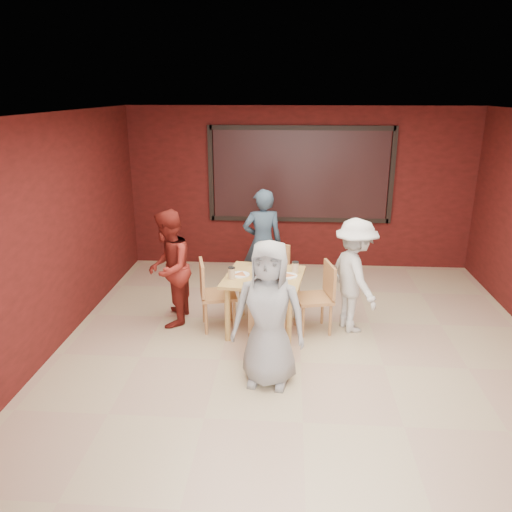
# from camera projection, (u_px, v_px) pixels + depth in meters

# --- Properties ---
(floor) EXTENTS (7.00, 7.00, 0.00)m
(floor) POSITION_uv_depth(u_px,v_px,m) (301.00, 362.00, 5.86)
(floor) COLOR tan
(floor) RESTS_ON ground
(window_blinds) EXTENTS (3.00, 0.02, 1.50)m
(window_blinds) POSITION_uv_depth(u_px,v_px,m) (300.00, 175.00, 8.60)
(window_blinds) COLOR black
(dining_table) EXTENTS (1.10, 1.10, 0.92)m
(dining_table) POSITION_uv_depth(u_px,v_px,m) (264.00, 282.00, 6.46)
(dining_table) COLOR tan
(dining_table) RESTS_ON floor
(chair_front) EXTENTS (0.41, 0.41, 0.84)m
(chair_front) POSITION_uv_depth(u_px,v_px,m) (267.00, 326.00, 5.71)
(chair_front) COLOR #C1754B
(chair_front) RESTS_ON floor
(chair_back) EXTENTS (0.60, 0.60, 0.96)m
(chair_back) POSITION_uv_depth(u_px,v_px,m) (271.00, 274.00, 7.14)
(chair_back) COLOR #C1754B
(chair_back) RESTS_ON floor
(chair_left) EXTENTS (0.55, 0.55, 0.94)m
(chair_left) POSITION_uv_depth(u_px,v_px,m) (212.00, 291.00, 6.56)
(chair_left) COLOR #C1754B
(chair_left) RESTS_ON floor
(chair_right) EXTENTS (0.54, 0.54, 0.93)m
(chair_right) POSITION_uv_depth(u_px,v_px,m) (320.00, 293.00, 6.49)
(chair_right) COLOR #C1754B
(chair_right) RESTS_ON floor
(diner_front) EXTENTS (0.85, 0.62, 1.61)m
(diner_front) POSITION_uv_depth(u_px,v_px,m) (269.00, 314.00, 5.23)
(diner_front) COLOR gray
(diner_front) RESTS_ON floor
(diner_back) EXTENTS (0.67, 0.52, 1.66)m
(diner_back) POSITION_uv_depth(u_px,v_px,m) (263.00, 243.00, 7.61)
(diner_back) COLOR #324559
(diner_back) RESTS_ON floor
(diner_left) EXTENTS (0.62, 0.79, 1.58)m
(diner_left) POSITION_uv_depth(u_px,v_px,m) (169.00, 268.00, 6.63)
(diner_left) COLOR maroon
(diner_left) RESTS_ON floor
(diner_right) EXTENTS (0.87, 1.11, 1.51)m
(diner_right) POSITION_uv_depth(u_px,v_px,m) (355.00, 276.00, 6.45)
(diner_right) COLOR silver
(diner_right) RESTS_ON floor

